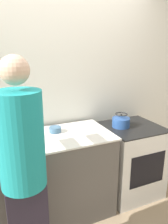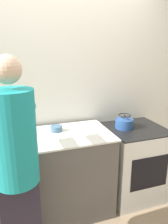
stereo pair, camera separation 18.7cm
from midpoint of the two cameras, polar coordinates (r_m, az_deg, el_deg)
The scene contains 8 objects.
wall_back at distance 2.54m, azimuth -10.58°, elevation 5.10°, with size 8.00×0.05×2.60m.
counter at distance 2.43m, azimuth -15.71°, elevation -17.27°, with size 1.70×0.66×0.93m.
oven at distance 2.83m, azimuth 10.10°, elevation -12.16°, with size 0.66×0.65×0.89m.
person at distance 1.71m, azimuth -18.77°, elevation -13.85°, with size 0.37×0.60×1.76m.
cutting_board at distance 2.18m, azimuth -21.18°, elevation -7.86°, with size 0.37×0.25×0.02m.
knife at distance 2.19m, azimuth -20.75°, elevation -7.30°, with size 0.25×0.07×0.01m.
kettle at distance 2.59m, azimuth 7.62°, elevation -2.45°, with size 0.21×0.21×0.16m.
bowl_prep at distance 2.35m, azimuth -9.82°, elevation -4.56°, with size 0.13×0.13×0.06m.
Camera 1 is at (-0.66, -1.67, 1.80)m, focal length 35.00 mm.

